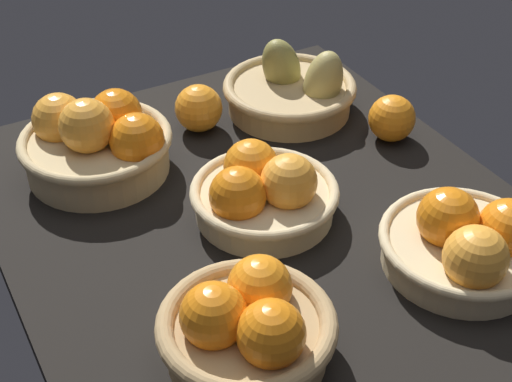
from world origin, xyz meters
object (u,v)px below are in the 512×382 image
Objects in this scene: basket_near_left at (98,141)px; loose_orange_front_gap at (392,118)px; basket_far_left_pears at (292,90)px; loose_orange_back_gap at (199,108)px; basket_center at (262,191)px; basket_near_right at (247,327)px; basket_far_right at (468,243)px.

basket_near_left reaches higher than loose_orange_front_gap.
basket_far_left_pears reaches higher than loose_orange_back_gap.
basket_center is 26.20cm from basket_near_right.
basket_far_right is 0.96× the size of basket_far_left_pears.
loose_orange_front_gap is at bearing 160.89° from basket_far_right.
basket_near_right is at bearing -90.75° from basket_far_right.
basket_near_left reaches higher than loose_orange_back_gap.
loose_orange_front_gap is at bearing 104.32° from basket_center.
basket_far_left_pears is at bearing 143.69° from basket_near_right.
basket_near_right is at bearing -18.97° from loose_orange_back_gap.
basket_near_right is 51.42cm from loose_orange_front_gap.
basket_far_right is 2.88× the size of loose_orange_front_gap.
basket_center is at bearing -39.32° from basket_far_left_pears.
loose_orange_back_gap is at bearing 175.63° from basket_center.
loose_orange_back_gap is at bearing -161.40° from basket_far_right.
basket_near_right reaches higher than loose_orange_back_gap.
basket_near_right is 0.89× the size of basket_near_left.
basket_near_left is at bearing -142.19° from basket_far_right.
basket_near_left is 46.88cm from loose_orange_front_gap.
basket_far_right is 49.98cm from loose_orange_back_gap.
basket_center is 2.77× the size of loose_orange_front_gap.
basket_center is 28.65cm from basket_far_right.
loose_orange_front_gap is at bearing 30.70° from basket_far_left_pears.
loose_orange_back_gap is at bearing -124.17° from loose_orange_front_gap.
basket_near_right is 0.90× the size of basket_far_left_pears.
basket_near_left reaches higher than basket_center.
basket_far_right is (0.42, 32.08, -0.71)cm from basket_near_right.
loose_orange_front_gap is at bearing 71.86° from basket_near_left.
basket_far_right reaches higher than basket_center.
basket_near_right is 2.70× the size of loose_orange_front_gap.
loose_orange_front_gap is (-29.16, 42.33, -0.90)cm from basket_near_right.
basket_far_right is 55.92cm from basket_near_left.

